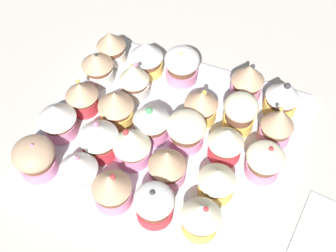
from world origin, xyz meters
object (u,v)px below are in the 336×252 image
(cupcake_24, at_px, (78,168))
(cupcake_3, at_px, (146,57))
(cupcake_23, at_px, (112,188))
(cupcake_22, at_px, (154,204))
(cupcake_9, at_px, (98,66))
(cupcake_11, at_px, (225,144))
(cupcake_13, at_px, (151,121))
(napkin, at_px, (331,238))
(cupcake_10, at_px, (264,161))
(cupcake_4, at_px, (111,46))
(cupcake_18, at_px, (132,144))
(cupcake_25, at_px, (35,158))
(cupcake_0, at_px, (282,96))
(cupcake_12, at_px, (186,131))
(cupcake_21, at_px, (201,216))
(baking_tray, at_px, (168,138))
(cupcake_7, at_px, (201,105))
(cupcake_8, at_px, (134,79))
(cupcake_20, at_px, (57,119))
(cupcake_6, at_px, (240,113))
(cupcake_5, at_px, (277,125))
(cupcake_1, at_px, (248,80))
(cupcake_15, at_px, (82,96))
(cupcake_19, at_px, (99,138))
(cupcake_14, at_px, (117,104))
(cupcake_16, at_px, (217,181))
(cupcake_2, at_px, (182,65))
(cupcake_17, at_px, (167,165))

(cupcake_24, bearing_deg, cupcake_3, -90.35)
(cupcake_23, bearing_deg, cupcake_22, -179.50)
(cupcake_9, relative_size, cupcake_11, 0.97)
(cupcake_13, relative_size, napkin, 0.62)
(cupcake_10, bearing_deg, cupcake_3, -27.15)
(cupcake_4, bearing_deg, cupcake_18, 124.58)
(cupcake_18, xyz_separation_m, cupcake_25, (0.13, 0.08, -0.00))
(cupcake_0, bearing_deg, cupcake_24, 44.92)
(cupcake_3, height_order, cupcake_12, cupcake_3)
(cupcake_3, relative_size, cupcake_21, 0.96)
(baking_tray, height_order, cupcake_7, cupcake_7)
(cupcake_21, bearing_deg, cupcake_4, -43.89)
(cupcake_4, xyz_separation_m, cupcake_22, (-0.20, 0.27, -0.00))
(cupcake_7, distance_m, cupcake_10, 0.15)
(cupcake_9, height_order, cupcake_10, cupcake_9)
(cupcake_0, relative_size, cupcake_24, 0.99)
(cupcake_10, bearing_deg, cupcake_8, -16.01)
(cupcake_20, bearing_deg, cupcake_4, -91.96)
(cupcake_6, bearing_deg, cupcake_20, 23.96)
(cupcake_4, xyz_separation_m, cupcake_21, (-0.27, 0.26, 0.00))
(cupcake_5, height_order, cupcake_22, cupcake_5)
(cupcake_12, bearing_deg, cupcake_5, -155.23)
(cupcake_3, distance_m, cupcake_21, 0.33)
(cupcake_3, distance_m, cupcake_6, 0.21)
(cupcake_1, distance_m, cupcake_15, 0.29)
(cupcake_19, bearing_deg, cupcake_6, -146.15)
(cupcake_1, xyz_separation_m, cupcake_3, (0.19, 0.01, -0.00))
(baking_tray, xyz_separation_m, cupcake_14, (0.10, -0.00, 0.04))
(baking_tray, bearing_deg, cupcake_19, 36.31)
(cupcake_1, bearing_deg, cupcake_21, 91.86)
(cupcake_5, relative_size, cupcake_15, 1.19)
(cupcake_9, height_order, cupcake_16, cupcake_9)
(cupcake_9, bearing_deg, cupcake_12, 159.62)
(cupcake_5, relative_size, napkin, 0.66)
(cupcake_14, height_order, napkin, cupcake_14)
(cupcake_18, relative_size, cupcake_20, 1.14)
(cupcake_1, bearing_deg, cupcake_0, 170.54)
(cupcake_2, height_order, cupcake_8, cupcake_8)
(cupcake_17, xyz_separation_m, cupcake_21, (-0.08, 0.06, 0.00))
(cupcake_1, relative_size, cupcake_11, 1.12)
(cupcake_19, distance_m, cupcake_21, 0.21)
(cupcake_7, relative_size, cupcake_23, 0.93)
(cupcake_21, height_order, napkin, cupcake_21)
(cupcake_2, relative_size, cupcake_3, 0.97)
(cupcake_3, xyz_separation_m, cupcake_20, (0.08, 0.19, 0.00))
(baking_tray, xyz_separation_m, napkin, (-0.29, 0.08, -0.00))
(cupcake_16, distance_m, cupcake_17, 0.08)
(cupcake_15, bearing_deg, cupcake_19, 134.45)
(baking_tray, height_order, cupcake_4, cupcake_4)
(cupcake_1, height_order, cupcake_17, cupcake_1)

